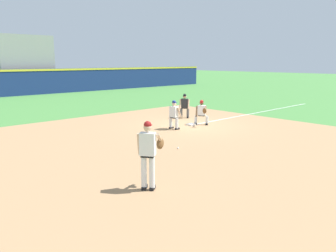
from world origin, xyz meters
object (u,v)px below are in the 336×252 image
at_px(first_baseman, 202,111).
at_px(baserunner, 174,114).
at_px(first_base_bag, 191,124).
at_px(umpire, 185,105).
at_px(baseball, 178,148).
at_px(pitcher, 149,151).

height_order(first_baseman, baserunner, baserunner).
relative_size(first_base_bag, umpire, 0.26).
distance_m(first_baseman, baserunner, 1.88).
height_order(baseball, baserunner, baserunner).
bearing_deg(umpire, pitcher, -140.12).
relative_size(first_base_bag, pitcher, 0.20).
height_order(first_base_bag, baserunner, baserunner).
distance_m(first_base_bag, baserunner, 1.57).
height_order(baseball, first_baseman, first_baseman).
bearing_deg(baserunner, first_baseman, -5.23).
distance_m(baseball, umpire, 7.20).
xyz_separation_m(first_base_bag, pitcher, (-7.28, -5.37, 1.01)).
bearing_deg(umpire, baserunner, -144.26).
height_order(baseball, pitcher, pitcher).
distance_m(pitcher, baserunner, 7.91).
xyz_separation_m(first_base_bag, umpire, (1.40, 1.88, 0.75)).
height_order(first_baseman, umpire, umpire).
height_order(pitcher, umpire, pitcher).
bearing_deg(first_base_bag, pitcher, -143.58).
bearing_deg(baserunner, umpire, 35.74).
xyz_separation_m(first_base_bag, baseball, (-3.87, -2.97, -0.01)).
bearing_deg(umpire, baseball, -137.34).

